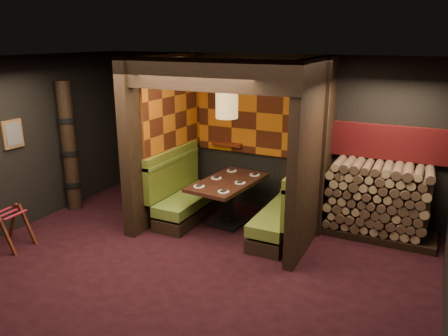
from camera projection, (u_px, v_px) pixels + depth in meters
floor at (183, 272)px, 6.06m from camera, size 6.50×5.50×0.02m
ceiling at (176, 60)px, 5.24m from camera, size 6.50×5.50×0.02m
wall_back at (259, 133)px, 8.02m from camera, size 6.50×0.02×2.85m
wall_left at (7, 147)px, 7.03m from camera, size 0.02×5.50×2.85m
partition_left at (164, 138)px, 7.64m from camera, size 0.20×2.20×2.85m
partition_right at (313, 155)px, 6.56m from camera, size 0.15×2.10×2.85m
header_beam at (203, 75)px, 5.92m from camera, size 2.85×0.18×0.44m
tapa_back_panel at (257, 112)px, 7.88m from camera, size 2.40×0.06×1.55m
tapa_side_panel at (174, 113)px, 7.62m from camera, size 0.04×1.85×1.45m
lacquer_shelf at (227, 144)px, 8.25m from camera, size 0.60×0.12×0.07m
booth_bench_left at (184, 196)px, 7.77m from camera, size 0.68×1.60×1.14m
booth_bench_right at (286, 215)px, 6.97m from camera, size 0.68×1.60×1.14m
dining_table at (228, 194)px, 7.44m from camera, size 0.97×1.58×0.79m
place_settings at (228, 180)px, 7.37m from camera, size 0.76×1.25×0.03m
pendant_lamp at (227, 104)px, 6.96m from camera, size 0.36×0.36×0.98m
framed_picture at (13, 134)px, 7.04m from camera, size 0.05×0.36×0.46m
luggage_rack at (10, 226)px, 6.70m from camera, size 0.65×0.47×0.68m
totem_column at (69, 148)px, 7.95m from camera, size 0.31×0.31×2.40m
firewood_stack at (382, 202)px, 6.94m from camera, size 1.73×0.70×1.22m
mosaic_header at (390, 143)px, 6.97m from camera, size 1.83×0.10×0.56m
bay_front_post at (323, 151)px, 6.75m from camera, size 0.08×0.08×2.85m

